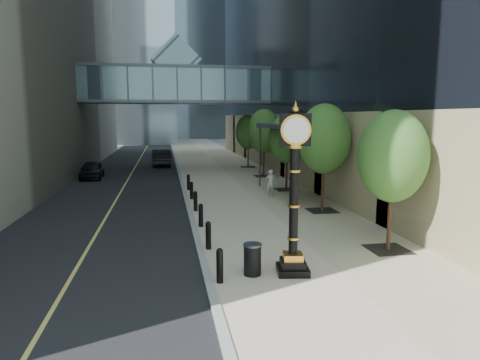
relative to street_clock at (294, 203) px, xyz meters
name	(u,v)px	position (x,y,z in m)	size (l,w,h in m)	color
ground	(322,292)	(0.44, -1.36, -2.23)	(320.00, 320.00, 0.00)	gray
road	(140,158)	(-6.56, 38.64, -2.22)	(8.00, 180.00, 0.02)	black
sidewalk	(209,157)	(1.44, 38.64, -2.20)	(8.00, 180.00, 0.06)	#C0AA93
curb	(175,158)	(-2.56, 38.64, -2.19)	(0.25, 180.00, 0.07)	gray
distant_tower_c	(155,20)	(-5.56, 118.64, 30.27)	(22.00, 22.00, 65.00)	#96AFBD
skywalk	(177,83)	(-2.56, 26.64, 5.49)	(17.00, 4.20, 5.80)	slate
entrance_canopy	(295,127)	(3.91, 12.64, 1.97)	(3.00, 8.00, 4.38)	#383F44
bollard_row	(198,209)	(-2.26, 7.64, -1.72)	(0.20, 16.20, 0.90)	black
street_trees	(287,137)	(4.04, 14.57, 1.28)	(2.60, 28.40, 5.35)	black
street_clock	(294,203)	(0.00, 0.00, 0.00)	(1.07, 1.07, 5.00)	black
trash_bin	(252,260)	(-1.23, 0.08, -1.72)	(0.52, 0.52, 0.90)	black
pedestrian	(271,183)	(2.47, 12.64, -1.37)	(0.58, 0.38, 1.59)	beige
car_near	(92,170)	(-9.36, 22.47, -1.53)	(1.60, 3.97, 1.35)	black
car_far	(161,157)	(-4.11, 30.66, -1.39)	(1.73, 4.95, 1.63)	black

